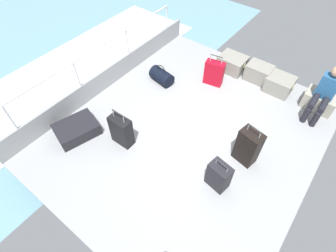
{
  "coord_description": "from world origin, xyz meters",
  "views": [
    {
      "loc": [
        1.61,
        -2.79,
        3.91
      ],
      "look_at": [
        -0.28,
        -0.33,
        0.25
      ],
      "focal_mm": 28.29,
      "sensor_mm": 36.0,
      "label": 1
    }
  ],
  "objects_px": {
    "suitcase_4": "(219,176)",
    "paper_cup": "(217,101)",
    "duffel_bag": "(162,76)",
    "suitcase_0": "(77,129)",
    "cargo_crate_2": "(279,84)",
    "suitcase_2": "(214,73)",
    "cargo_crate_3": "(319,101)",
    "cargo_crate_1": "(259,73)",
    "suitcase_3": "(121,131)",
    "suitcase_1": "(248,147)",
    "passenger_seated": "(325,92)",
    "cargo_crate_0": "(232,63)"
  },
  "relations": [
    {
      "from": "suitcase_4",
      "to": "paper_cup",
      "type": "relative_size",
      "value": 6.09
    },
    {
      "from": "duffel_bag",
      "to": "suitcase_0",
      "type": "bearing_deg",
      "value": -98.55
    },
    {
      "from": "cargo_crate_2",
      "to": "suitcase_4",
      "type": "distance_m",
      "value": 2.77
    },
    {
      "from": "suitcase_2",
      "to": "duffel_bag",
      "type": "height_order",
      "value": "suitcase_2"
    },
    {
      "from": "cargo_crate_3",
      "to": "duffel_bag",
      "type": "distance_m",
      "value": 3.3
    },
    {
      "from": "cargo_crate_3",
      "to": "suitcase_4",
      "type": "relative_size",
      "value": 1.05
    },
    {
      "from": "cargo_crate_1",
      "to": "suitcase_3",
      "type": "bearing_deg",
      "value": -110.54
    },
    {
      "from": "suitcase_1",
      "to": "passenger_seated",
      "type": "bearing_deg",
      "value": 72.18
    },
    {
      "from": "suitcase_0",
      "to": "paper_cup",
      "type": "relative_size",
      "value": 8.74
    },
    {
      "from": "cargo_crate_1",
      "to": "passenger_seated",
      "type": "height_order",
      "value": "passenger_seated"
    },
    {
      "from": "cargo_crate_1",
      "to": "cargo_crate_2",
      "type": "height_order",
      "value": "cargo_crate_1"
    },
    {
      "from": "passenger_seated",
      "to": "suitcase_1",
      "type": "relative_size",
      "value": 1.26
    },
    {
      "from": "suitcase_3",
      "to": "suitcase_4",
      "type": "relative_size",
      "value": 1.27
    },
    {
      "from": "cargo_crate_0",
      "to": "passenger_seated",
      "type": "height_order",
      "value": "passenger_seated"
    },
    {
      "from": "suitcase_4",
      "to": "cargo_crate_2",
      "type": "bearing_deg",
      "value": 92.43
    },
    {
      "from": "suitcase_1",
      "to": "suitcase_4",
      "type": "height_order",
      "value": "suitcase_1"
    },
    {
      "from": "suitcase_2",
      "to": "duffel_bag",
      "type": "relative_size",
      "value": 1.29
    },
    {
      "from": "passenger_seated",
      "to": "cargo_crate_1",
      "type": "bearing_deg",
      "value": 169.75
    },
    {
      "from": "cargo_crate_0",
      "to": "passenger_seated",
      "type": "relative_size",
      "value": 0.6
    },
    {
      "from": "cargo_crate_1",
      "to": "paper_cup",
      "type": "distance_m",
      "value": 1.26
    },
    {
      "from": "suitcase_1",
      "to": "duffel_bag",
      "type": "relative_size",
      "value": 1.48
    },
    {
      "from": "cargo_crate_1",
      "to": "suitcase_2",
      "type": "bearing_deg",
      "value": -135.07
    },
    {
      "from": "suitcase_1",
      "to": "paper_cup",
      "type": "distance_m",
      "value": 1.46
    },
    {
      "from": "cargo_crate_3",
      "to": "paper_cup",
      "type": "height_order",
      "value": "cargo_crate_3"
    },
    {
      "from": "suitcase_3",
      "to": "duffel_bag",
      "type": "xyz_separation_m",
      "value": [
        -0.49,
        1.75,
        -0.15
      ]
    },
    {
      "from": "cargo_crate_0",
      "to": "suitcase_0",
      "type": "bearing_deg",
      "value": -111.03
    },
    {
      "from": "passenger_seated",
      "to": "duffel_bag",
      "type": "xyz_separation_m",
      "value": [
        -3.02,
        -1.14,
        -0.38
      ]
    },
    {
      "from": "cargo_crate_2",
      "to": "duffel_bag",
      "type": "height_order",
      "value": "duffel_bag"
    },
    {
      "from": "suitcase_1",
      "to": "duffel_bag",
      "type": "bearing_deg",
      "value": 163.0
    },
    {
      "from": "cargo_crate_1",
      "to": "duffel_bag",
      "type": "relative_size",
      "value": 1.02
    },
    {
      "from": "cargo_crate_3",
      "to": "suitcase_1",
      "type": "relative_size",
      "value": 0.77
    },
    {
      "from": "suitcase_3",
      "to": "duffel_bag",
      "type": "bearing_deg",
      "value": 105.62
    },
    {
      "from": "cargo_crate_2",
      "to": "cargo_crate_0",
      "type": "bearing_deg",
      "value": 177.92
    },
    {
      "from": "suitcase_0",
      "to": "paper_cup",
      "type": "bearing_deg",
      "value": 54.62
    },
    {
      "from": "passenger_seated",
      "to": "suitcase_4",
      "type": "bearing_deg",
      "value": -105.61
    },
    {
      "from": "passenger_seated",
      "to": "duffel_bag",
      "type": "height_order",
      "value": "passenger_seated"
    },
    {
      "from": "cargo_crate_0",
      "to": "paper_cup",
      "type": "xyz_separation_m",
      "value": [
        0.3,
        -1.17,
        -0.12
      ]
    },
    {
      "from": "suitcase_0",
      "to": "suitcase_1",
      "type": "distance_m",
      "value": 3.08
    },
    {
      "from": "passenger_seated",
      "to": "suitcase_0",
      "type": "distance_m",
      "value": 4.7
    },
    {
      "from": "cargo_crate_0",
      "to": "suitcase_3",
      "type": "distance_m",
      "value": 3.15
    },
    {
      "from": "cargo_crate_2",
      "to": "suitcase_2",
      "type": "relative_size",
      "value": 0.79
    },
    {
      "from": "cargo_crate_3",
      "to": "suitcase_4",
      "type": "height_order",
      "value": "suitcase_4"
    },
    {
      "from": "suitcase_1",
      "to": "suitcase_3",
      "type": "xyz_separation_m",
      "value": [
        -1.93,
        -1.01,
        -0.05
      ]
    },
    {
      "from": "suitcase_4",
      "to": "duffel_bag",
      "type": "xyz_separation_m",
      "value": [
        -2.3,
        1.45,
        -0.1
      ]
    },
    {
      "from": "cargo_crate_1",
      "to": "passenger_seated",
      "type": "distance_m",
      "value": 1.43
    },
    {
      "from": "suitcase_2",
      "to": "suitcase_3",
      "type": "xyz_separation_m",
      "value": [
        -0.44,
        -2.41,
        0.03
      ]
    },
    {
      "from": "cargo_crate_1",
      "to": "suitcase_2",
      "type": "distance_m",
      "value": 1.04
    },
    {
      "from": "duffel_bag",
      "to": "paper_cup",
      "type": "bearing_deg",
      "value": 7.6
    },
    {
      "from": "suitcase_0",
      "to": "suitcase_2",
      "type": "distance_m",
      "value": 3.07
    },
    {
      "from": "passenger_seated",
      "to": "suitcase_3",
      "type": "height_order",
      "value": "passenger_seated"
    }
  ]
}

